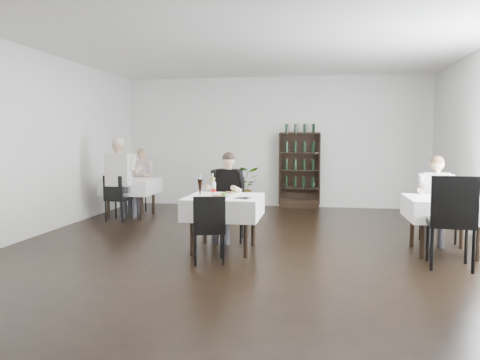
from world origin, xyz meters
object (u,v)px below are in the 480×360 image
Objects in this scene: main_table at (224,207)px; potted_tree at (241,187)px; wine_shelf at (300,171)px; diner_main at (227,189)px.

potted_tree reaches higher than main_table.
wine_shelf is 1.86× the size of potted_tree.
potted_tree is at bearing -175.11° from wine_shelf.
diner_main reaches higher than potted_tree.
potted_tree is 3.59m from diner_main.
wine_shelf reaches higher than potted_tree.
diner_main is at bearing -84.27° from potted_tree.
wine_shelf is at bearing 75.08° from diner_main.
potted_tree is (-1.34, -0.11, -0.38)m from wine_shelf.
wine_shelf is at bearing 4.89° from potted_tree.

